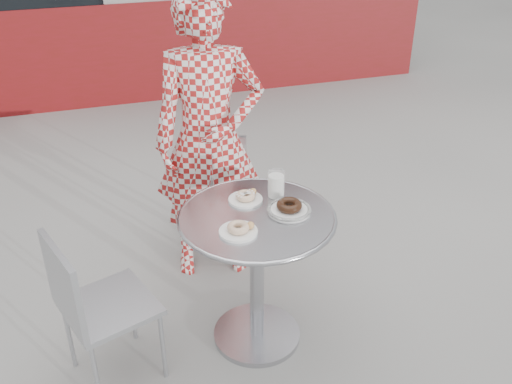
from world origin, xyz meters
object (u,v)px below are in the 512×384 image
object	(u,v)px
chair_left	(112,334)
seated_person	(209,140)
bistro_table	(257,248)
plate_near	(239,229)
plate_far	(246,197)
chair_far	(217,206)
milk_cup	(276,185)
plate_checker	(289,208)

from	to	relation	value
chair_left	seated_person	size ratio (longest dim) A/B	0.48
bistro_table	plate_near	size ratio (longest dim) A/B	4.38
bistro_table	plate_far	xyz separation A→B (m)	(-0.01, 0.15, 0.20)
bistro_table	chair_far	distance (m)	0.99
plate_far	milk_cup	xyz separation A→B (m)	(0.15, -0.00, 0.04)
chair_far	chair_left	xyz separation A→B (m)	(-0.75, -0.97, -0.00)
bistro_table	chair_left	distance (m)	0.78
plate_near	plate_checker	bearing A→B (deg)	20.07
chair_far	plate_checker	xyz separation A→B (m)	(0.12, -0.95, 0.51)
plate_near	milk_cup	xyz separation A→B (m)	(0.26, 0.25, 0.05)
plate_checker	milk_cup	size ratio (longest dim) A/B	1.55
plate_far	seated_person	bearing A→B (deg)	94.95
seated_person	plate_near	bearing A→B (deg)	-86.96
bistro_table	milk_cup	size ratio (longest dim) A/B	5.60
plate_far	plate_checker	size ratio (longest dim) A/B	0.80
plate_checker	chair_left	bearing A→B (deg)	-179.04
chair_left	plate_far	size ratio (longest dim) A/B	4.87
chair_left	plate_near	size ratio (longest dim) A/B	4.69
seated_person	plate_checker	xyz separation A→B (m)	(0.21, -0.70, -0.07)
seated_person	plate_checker	world-z (taller)	seated_person
chair_left	plate_far	distance (m)	0.89
chair_far	milk_cup	xyz separation A→B (m)	(0.11, -0.80, 0.56)
plate_near	chair_far	bearing A→B (deg)	81.84
seated_person	milk_cup	world-z (taller)	seated_person
chair_left	plate_checker	xyz separation A→B (m)	(0.87, 0.01, 0.51)
plate_far	plate_near	xyz separation A→B (m)	(-0.11, -0.26, -0.00)
bistro_table	plate_checker	size ratio (longest dim) A/B	3.62
seated_person	chair_left	bearing A→B (deg)	-125.39
plate_checker	plate_near	bearing A→B (deg)	-159.93
chair_far	seated_person	distance (m)	0.64
plate_far	plate_checker	distance (m)	0.23
chair_left	milk_cup	size ratio (longest dim) A/B	5.99
chair_left	milk_cup	xyz separation A→B (m)	(0.86, 0.17, 0.56)
seated_person	plate_far	xyz separation A→B (m)	(0.05, -0.54, -0.07)
plate_far	milk_cup	world-z (taller)	milk_cup
plate_near	milk_cup	bearing A→B (deg)	44.22
chair_left	milk_cup	world-z (taller)	milk_cup
plate_near	plate_checker	xyz separation A→B (m)	(0.27, 0.10, -0.00)
bistro_table	plate_far	distance (m)	0.25
milk_cup	bistro_table	bearing A→B (deg)	-134.95
plate_near	milk_cup	size ratio (longest dim) A/B	1.28
bistro_table	chair_far	xyz separation A→B (m)	(0.03, 0.94, -0.31)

